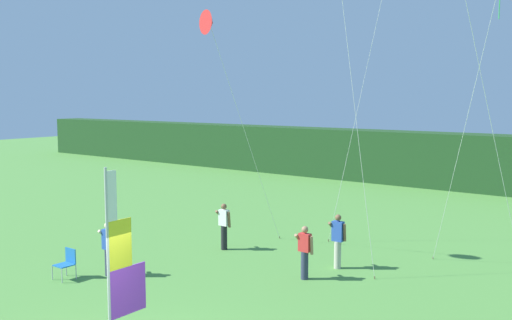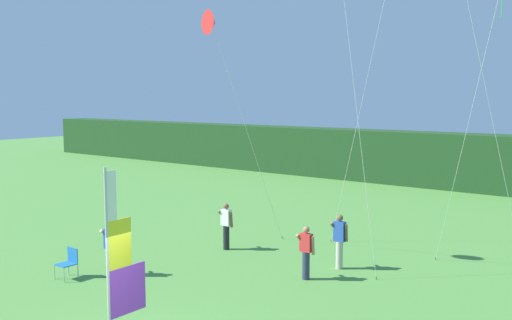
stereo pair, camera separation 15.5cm
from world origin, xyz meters
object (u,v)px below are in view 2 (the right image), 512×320
Objects in this scene: person_far_left at (340,240)px; kite_red_delta_1 at (212,24)px; banner_flag at (119,262)px; folding_chair at (69,261)px; person_far_right at (226,225)px; person_mid_field at (306,251)px; kite_green_diamond_0 at (498,1)px; person_near_banner at (110,247)px.

kite_red_delta_1 reaches higher than person_far_left.
banner_flag reaches higher than person_far_left.
kite_red_delta_1 reaches higher than folding_chair.
folding_chair is (-5.92, -5.76, -0.41)m from person_far_left.
kite_red_delta_1 is (0.34, -1.05, 6.85)m from person_far_right.
person_mid_field is at bearing -0.55° from kite_red_delta_1.
folding_chair is at bearing 156.81° from banner_flag.
person_mid_field is at bearing -141.00° from kite_green_diamond_0.
person_far_left is 0.21× the size of kite_red_delta_1.
person_far_right is 0.18× the size of kite_green_diamond_0.
banner_flag is 0.44× the size of kite_green_diamond_0.
person_far_left is at bearing 44.22° from folding_chair.
kite_green_diamond_0 is at bearing 15.58° from person_far_right.
banner_flag is 8.31m from person_far_right.
banner_flag reaches higher than person_far_right.
person_far_left is 1.94× the size of folding_chair.
folding_chair is at bearing -114.66° from kite_red_delta_1.
person_far_right is (-3.46, 7.49, -1.02)m from banner_flag.
kite_red_delta_1 is (-7.89, -3.35, -0.34)m from kite_green_diamond_0.
folding_chair is at bearing -129.84° from person_near_banner.
person_near_banner is at bearing -136.79° from person_far_left.
person_far_right reaches higher than folding_chair.
person_near_banner is 0.95× the size of person_far_left.
folding_chair is (-5.66, -4.22, -0.34)m from person_mid_field.
kite_red_delta_1 reaches higher than banner_flag.
kite_green_diamond_0 is at bearing 64.03° from banner_flag.
person_far_right is 5.56m from folding_chair.
person_mid_field is 7.81m from kite_red_delta_1.
person_near_banner is at bearing -109.55° from kite_red_delta_1.
person_far_right is at bearing -164.42° from kite_green_diamond_0.
person_far_left is at bearing 43.21° from person_near_banner.
kite_red_delta_1 is (1.18, 3.33, 6.85)m from person_near_banner.
banner_flag is 5.69m from folding_chair.
kite_red_delta_1 is at bearing -157.00° from kite_green_diamond_0.
person_near_banner is 1.03× the size of person_mid_field.
kite_green_diamond_0 reaches higher than person_near_banner.
person_far_right is 1.85× the size of folding_chair.
banner_flag is at bearing -23.19° from folding_chair.
banner_flag is 9.22m from kite_red_delta_1.
person_near_banner is 0.18× the size of kite_green_diamond_0.
person_mid_field is 0.93× the size of person_far_left.
kite_green_diamond_0 is at bearing 36.37° from person_near_banner.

